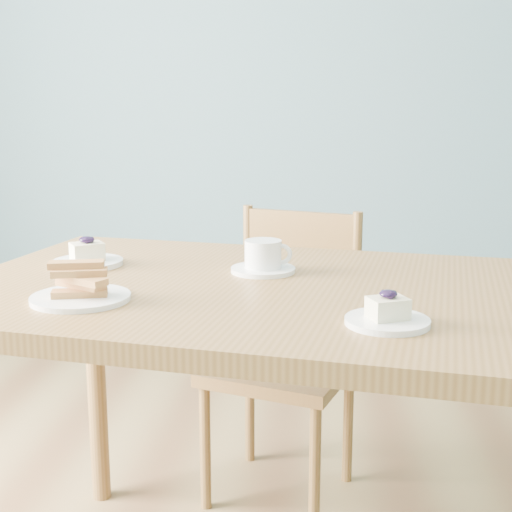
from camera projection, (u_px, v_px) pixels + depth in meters
The scene contains 7 objects.
room at pixel (363, 9), 1.23m from camera, with size 5.01×5.01×2.71m.
dining_table at pixel (298, 324), 1.53m from camera, with size 1.62×1.09×0.81m.
dining_chair at pixel (285, 353), 2.17m from camera, with size 0.50×0.48×0.87m.
cheesecake_plate_near at pixel (387, 316), 1.26m from camera, with size 0.15×0.15×0.06m.
cheesecake_plate_far at pixel (87, 258), 1.73m from camera, with size 0.17×0.17×0.07m.
coffee_cup at pixel (264, 259), 1.65m from camera, with size 0.15×0.15×0.08m.
biscotti_plate at pixel (80, 289), 1.41m from camera, with size 0.20×0.20×0.08m.
Camera 1 is at (-0.05, -1.30, 1.19)m, focal length 50.00 mm.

